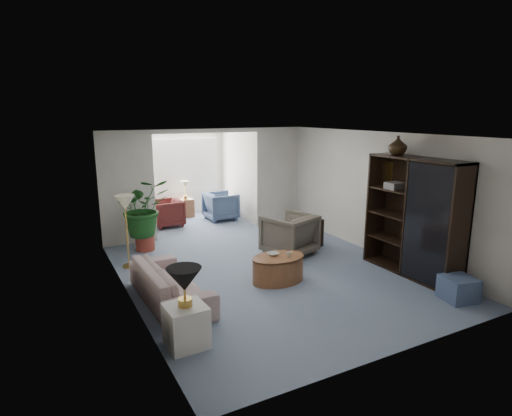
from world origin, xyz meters
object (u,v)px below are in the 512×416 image
side_table_dark (309,232)px  sunroom_table (186,208)px  framed_picture (382,173)px  cabinet_urn (398,145)px  coffee_bowl (273,254)px  table_lamp (184,279)px  sunroom_chair_maroon (167,213)px  sunroom_chair_blue (221,206)px  sofa (170,283)px  plant_pot (145,243)px  coffee_cup (289,254)px  entertainment_cabinet (414,217)px  end_table (186,326)px  floor_lamp (125,203)px  wingback_chair (289,234)px  coffee_table (278,269)px  ottoman (458,289)px

side_table_dark → sunroom_table: size_ratio=1.21×
framed_picture → cabinet_urn: cabinet_urn is taller
coffee_bowl → table_lamp: bearing=-146.5°
sunroom_chair_maroon → sunroom_chair_blue: bearing=89.4°
sofa → cabinet_urn: size_ratio=5.76×
cabinet_urn → plant_pot: bearing=141.9°
coffee_cup → entertainment_cabinet: entertainment_cabinet is taller
entertainment_cabinet → coffee_cup: bearing=162.0°
side_table_dark → coffee_bowl: bearing=-141.9°
end_table → sunroom_chair_maroon: 5.87m
floor_lamp → sunroom_chair_maroon: 3.08m
cabinet_urn → sunroom_table: bearing=112.0°
sofa → sunroom_chair_blue: 5.13m
side_table_dark → plant_pot: bearing=157.2°
wingback_chair → coffee_bowl: bearing=27.3°
framed_picture → wingback_chair: framed_picture is taller
coffee_table → plant_pot: (-1.63, 2.79, -0.07)m
coffee_table → entertainment_cabinet: entertainment_cabinet is taller
coffee_cup → plant_pot: (-1.78, 2.89, -0.33)m
sunroom_chair_maroon → end_table: bearing=-14.5°
wingback_chair → sunroom_chair_blue: 3.34m
plant_pot → sunroom_table: 2.97m
wingback_chair → plant_pot: 3.07m
floor_lamp → sunroom_chair_maroon: size_ratio=0.47×
table_lamp → ottoman: bearing=-9.8°
sunroom_chair_blue → sunroom_chair_maroon: sunroom_chair_blue is taller
sofa → coffee_table: bearing=-95.1°
ottoman → sunroom_chair_blue: 6.55m
end_table → entertainment_cabinet: 4.49m
sunroom_table → coffee_bowl: bearing=-91.5°
framed_picture → sunroom_chair_blue: 4.70m
plant_pot → sunroom_chair_maroon: 1.94m
floor_lamp → cabinet_urn: (4.46, -2.21, 1.04)m
floor_lamp → cabinet_urn: size_ratio=1.04×
end_table → table_lamp: 0.62m
coffee_bowl → side_table_dark: (1.68, 1.32, -0.17)m
ottoman → plant_pot: 6.05m
framed_picture → floor_lamp: framed_picture is taller
framed_picture → sunroom_chair_blue: (-1.71, 4.18, -1.33)m
sunroom_table → framed_picture: bearing=-63.5°
coffee_bowl → sunroom_chair_blue: bearing=78.5°
framed_picture → ottoman: size_ratio=1.07×
floor_lamp → cabinet_urn: bearing=-26.4°
coffee_cup → table_lamp: bearing=-152.9°
side_table_dark → cabinet_urn: (0.69, -1.72, 1.98)m
side_table_dark → sunroom_chair_blue: size_ratio=0.74×
plant_pot → side_table_dark: bearing=-22.8°
entertainment_cabinet → end_table: bearing=-174.3°
wingback_chair → cabinet_urn: (1.39, -1.42, 1.86)m
cabinet_urn → sunroom_table: 6.28m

